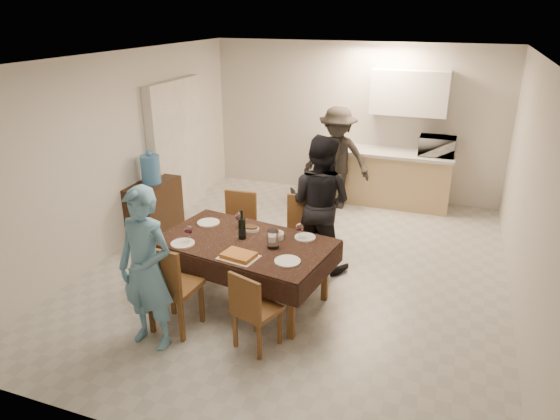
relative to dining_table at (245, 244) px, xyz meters
The scene contains 33 objects.
floor 1.19m from the dining_table, 68.74° to the left, with size 5.00×6.00×0.02m, color #B0B1AC.
ceiling 2.14m from the dining_table, 68.74° to the left, with size 5.00×6.00×0.02m, color white.
wall_back 3.97m from the dining_table, 84.85° to the left, with size 5.00×0.02×2.60m, color beige.
wall_front 2.21m from the dining_table, 80.47° to the right, with size 5.00×0.02×2.60m, color beige.
wall_left 2.41m from the dining_table, 157.18° to the left, with size 0.02×6.00×2.60m, color beige.
wall_right 3.05m from the dining_table, 17.59° to the left, with size 0.02×6.00×2.60m, color beige.
stub_partition 2.97m from the dining_table, 134.51° to the left, with size 0.15×1.40×2.10m, color silver.
kitchen_base_cabinet 3.72m from the dining_table, 75.13° to the left, with size 2.20×0.60×0.86m, color tan.
kitchen_worktop 3.71m from the dining_table, 75.13° to the left, with size 2.24×0.64×0.05m, color #B8B8B2.
upper_cabinet 4.10m from the dining_table, 71.42° to the left, with size 1.20×0.34×0.70m, color white.
dining_table is the anchor object (origin of this frame).
chair_near_left 0.96m from the dining_table, 118.06° to the right, with size 0.48×0.48×0.54m.
chair_near_right 0.96m from the dining_table, 61.52° to the right, with size 0.48×0.49×0.45m.
chair_far_left 0.81m from the dining_table, 124.20° to the left, with size 0.45×0.45×0.50m.
chair_far_right 0.80m from the dining_table, 55.57° to the left, with size 0.54×0.55×0.53m.
console 2.26m from the dining_table, 149.26° to the left, with size 0.43×0.87×0.80m, color black.
water_jug 2.26m from the dining_table, 149.26° to the left, with size 0.27×0.27×0.40m, color #4B8ED1.
wine_bottle 0.21m from the dining_table, 135.00° to the left, with size 0.08×0.08×0.34m, color black, non-canonical shape.
water_pitcher 0.38m from the dining_table, ahead, with size 0.13×0.13×0.19m, color white.
savoury_tart 0.40m from the dining_table, 75.26° to the right, with size 0.38×0.29×0.05m, color #B57F35.
salad_bowl 0.36m from the dining_table, 30.96° to the left, with size 0.17×0.17×0.07m, color white.
mushroom_dish 0.29m from the dining_table, 100.12° to the left, with size 0.19×0.19×0.03m, color white.
wine_glass_a 0.62m from the dining_table, 155.56° to the right, with size 0.09×0.09×0.21m, color white, non-canonical shape.
wine_glass_b 0.62m from the dining_table, 24.44° to the left, with size 0.09×0.09×0.19m, color white, non-canonical shape.
wine_glass_c 0.38m from the dining_table, 123.69° to the left, with size 0.09×0.09×0.20m, color white, non-canonical shape.
plate_near_left 0.67m from the dining_table, 153.43° to the right, with size 0.26×0.26×0.01m, color white.
plate_near_right 0.67m from the dining_table, 26.57° to the right, with size 0.27×0.27×0.02m, color white.
plate_far_left 0.67m from the dining_table, 153.43° to the left, with size 0.27×0.27×0.02m, color white.
plate_far_right 0.67m from the dining_table, 26.57° to the left, with size 0.23×0.23×0.01m, color white.
microwave 4.02m from the dining_table, 63.69° to the left, with size 0.55×0.37×0.31m, color white.
person_near 1.19m from the dining_table, 117.65° to the right, with size 0.59×0.39×1.63m, color #5D93B5.
person_far 1.20m from the dining_table, 62.35° to the left, with size 0.84×0.65×1.72m, color black.
person_kitchen 3.15m from the dining_table, 85.26° to the left, with size 1.08×0.62×1.67m, color black.
Camera 1 is at (1.69, -5.41, 3.11)m, focal length 32.00 mm.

